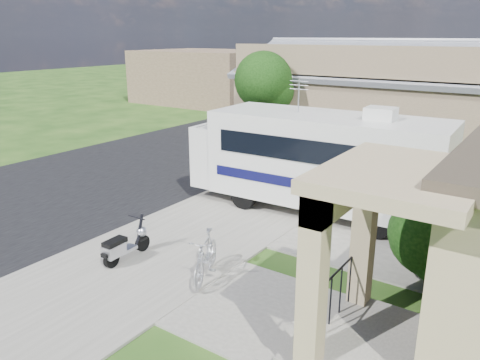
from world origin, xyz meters
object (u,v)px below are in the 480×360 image
Objects in this scene: bicycle at (206,259)px; pickup_truck at (266,123)px; van at (318,105)px; motorhome at (317,158)px; scooter at (124,246)px; shrub at (438,230)px; garden_hose at (322,314)px.

bicycle is 0.29× the size of pickup_truck.
bicycle is 21.89m from van.
motorhome is 6.22m from scooter.
shrub is at bearing 23.41° from scooter.
scooter is 14.43m from pickup_truck.
motorhome is 5.27× the size of scooter.
motorhome is 1.32× the size of van.
van is at bearing 86.36° from bicycle.
pickup_truck is (-4.45, 13.72, 0.40)m from scooter.
scooter is 0.25× the size of van.
motorhome is at bearing 146.97° from shrub.
shrub is at bearing 9.40° from bicycle.
shrub is 1.71× the size of scooter.
pickup_truck is at bearing 105.37° from scooter.
van is at bearing 100.95° from scooter.
bicycle is at bearing -177.61° from garden_hose.
van is (-0.63, 7.38, 0.01)m from pickup_truck.
scooter is 4.91m from garden_hose.
shrub reaches higher than pickup_truck.
van is at bearing 115.83° from garden_hose.
motorhome is 17.09m from van.
pickup_truck is at bearing -86.39° from van.
shrub is 15.13m from pickup_truck.
motorhome reaches higher than pickup_truck.
pickup_truck is (-6.67, 8.04, -0.84)m from motorhome.
bicycle is at bearing -147.74° from shrub.
pickup_truck reaches higher than bicycle.
motorhome is at bearing -65.95° from van.
scooter is 2.17m from bicycle.
bicycle is at bearing -72.07° from van.
bicycle is at bearing 124.38° from pickup_truck.
bicycle is (2.12, 0.44, 0.09)m from scooter.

